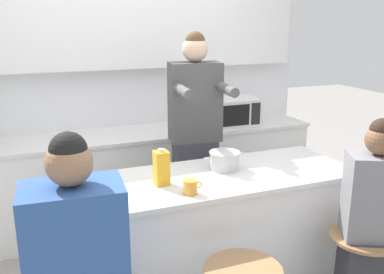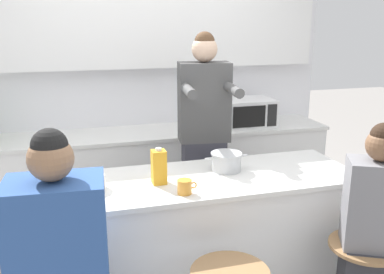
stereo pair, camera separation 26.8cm
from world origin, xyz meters
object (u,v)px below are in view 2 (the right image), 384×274
(kitchen_island, at_px, (195,243))
(coffee_cup_near, at_px, (185,187))
(fruit_bowl, at_px, (86,183))
(person_seated_near, at_px, (370,249))
(person_cooking, at_px, (204,147))
(juice_carton, at_px, (159,167))
(cooking_pot, at_px, (226,162))
(microwave, at_px, (246,112))

(kitchen_island, height_order, coffee_cup_near, coffee_cup_near)
(fruit_bowl, bearing_deg, person_seated_near, -21.79)
(fruit_bowl, bearing_deg, kitchen_island, 0.34)
(person_cooking, distance_m, fruit_bowl, 1.18)
(juice_carton, bearing_deg, cooking_pot, 12.59)
(person_seated_near, bearing_deg, coffee_cup_near, -174.67)
(fruit_bowl, bearing_deg, cooking_pot, 5.43)
(fruit_bowl, height_order, coffee_cup_near, same)
(kitchen_island, relative_size, microwave, 4.04)
(coffee_cup_near, relative_size, juice_carton, 0.51)
(kitchen_island, xyz_separation_m, fruit_bowl, (-0.67, -0.00, 0.50))
(cooking_pot, height_order, fruit_bowl, cooking_pot)
(kitchen_island, relative_size, person_cooking, 1.16)
(cooking_pot, distance_m, juice_carton, 0.49)
(kitchen_island, height_order, cooking_pot, cooking_pot)
(coffee_cup_near, bearing_deg, juice_carton, 118.24)
(kitchen_island, xyz_separation_m, person_seated_near, (0.86, -0.61, 0.16))
(fruit_bowl, xyz_separation_m, juice_carton, (0.43, -0.02, 0.06))
(person_seated_near, distance_m, juice_carton, 1.30)
(fruit_bowl, relative_size, juice_carton, 0.99)
(cooking_pot, relative_size, coffee_cup_near, 2.57)
(kitchen_island, relative_size, juice_carton, 9.35)
(coffee_cup_near, bearing_deg, microwave, 56.50)
(fruit_bowl, distance_m, microwave, 2.08)
(kitchen_island, bearing_deg, cooking_pot, 18.99)
(coffee_cup_near, bearing_deg, fruit_bowl, 157.81)
(kitchen_island, height_order, person_seated_near, person_seated_near)
(coffee_cup_near, distance_m, juice_carton, 0.24)
(coffee_cup_near, relative_size, microwave, 0.22)
(person_cooking, distance_m, coffee_cup_near, 1.00)
(person_cooking, height_order, person_seated_near, person_cooking)
(person_seated_near, xyz_separation_m, cooking_pot, (-0.62, 0.69, 0.35))
(person_cooking, distance_m, person_seated_near, 1.45)
(person_seated_near, height_order, cooking_pot, person_seated_near)
(fruit_bowl, xyz_separation_m, coffee_cup_near, (0.54, -0.22, 0.00))
(kitchen_island, distance_m, microwave, 1.72)
(person_seated_near, distance_m, microwave, 2.00)
(kitchen_island, relative_size, coffee_cup_near, 18.28)
(cooking_pot, height_order, microwave, microwave)
(person_seated_near, bearing_deg, person_cooking, 140.80)
(cooking_pot, bearing_deg, fruit_bowl, -174.57)
(person_seated_near, bearing_deg, fruit_bowl, -174.89)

